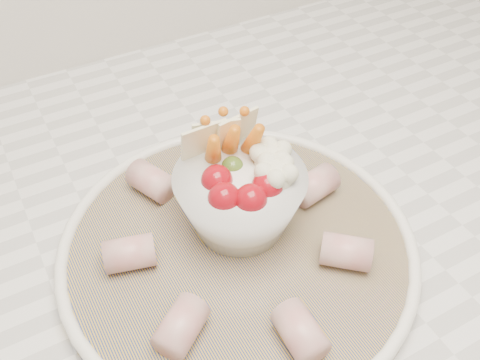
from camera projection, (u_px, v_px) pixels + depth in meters
serving_platter at (238, 246)px, 0.52m from camera, size 0.35×0.35×0.02m
veggie_bowl at (241, 194)px, 0.51m from camera, size 0.13×0.13×0.11m
cured_meat_rolls at (237, 234)px, 0.51m from camera, size 0.25×0.27×0.03m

